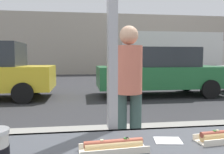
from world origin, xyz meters
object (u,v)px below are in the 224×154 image
(hotdog_tray_far, at_px, (221,136))
(pedestrian, at_px, (129,85))
(hotdog_tray_near, at_px, (114,146))
(parked_car_green, at_px, (160,71))
(box_truck, at_px, (181,55))

(hotdog_tray_far, relative_size, pedestrian, 0.15)
(hotdog_tray_near, relative_size, parked_car_green, 0.06)
(hotdog_tray_near, xyz_separation_m, hotdog_tray_far, (0.50, 0.05, -0.00))
(box_truck, bearing_deg, parked_car_green, -121.40)
(hotdog_tray_near, distance_m, box_truck, 13.69)
(hotdog_tray_near, distance_m, pedestrian, 1.75)
(box_truck, distance_m, pedestrian, 11.98)
(hotdog_tray_near, bearing_deg, parked_car_green, 68.59)
(hotdog_tray_near, distance_m, parked_car_green, 7.49)
(hotdog_tray_far, xyz_separation_m, pedestrian, (-0.08, 1.65, 0.03))
(parked_car_green, relative_size, pedestrian, 2.82)
(hotdog_tray_near, distance_m, hotdog_tray_far, 0.50)
(hotdog_tray_far, xyz_separation_m, box_truck, (5.48, 12.25, 0.55))
(pedestrian, bearing_deg, hotdog_tray_far, -87.25)
(hotdog_tray_far, relative_size, box_truck, 0.03)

